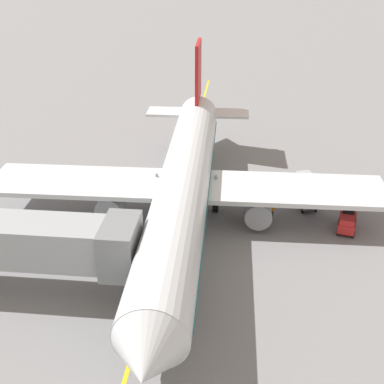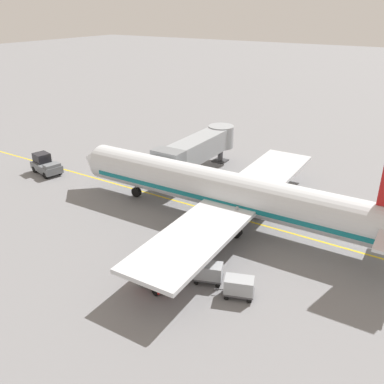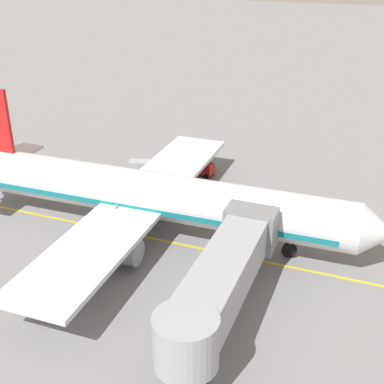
{
  "view_description": "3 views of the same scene",
  "coord_description": "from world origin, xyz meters",
  "px_view_note": "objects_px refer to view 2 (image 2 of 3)",
  "views": [
    {
      "loc": [
        -5.11,
        34.45,
        19.59
      ],
      "look_at": [
        -1.79,
        2.09,
        2.81
      ],
      "focal_mm": 46.98,
      "sensor_mm": 36.0,
      "label": 1
    },
    {
      "loc": [
        -33.13,
        -14.38,
        19.39
      ],
      "look_at": [
        -2.61,
        4.94,
        2.96
      ],
      "focal_mm": 38.66,
      "sensor_mm": 36.0,
      "label": 2
    },
    {
      "loc": [
        31.35,
        17.89,
        20.96
      ],
      "look_at": [
        -3.43,
        4.33,
        2.96
      ],
      "focal_mm": 47.4,
      "sensor_mm": 36.0,
      "label": 3
    }
  ],
  "objects_px": {
    "jet_bridge": "(198,148)",
    "pushback_tractor": "(46,165)",
    "baggage_tug_lead": "(153,278)",
    "ground_crew_wing_walker": "(202,247)",
    "baggage_cart_front": "(208,271)",
    "parked_airliner": "(231,193)",
    "baggage_cart_second_in_train": "(239,286)"
  },
  "relations": [
    {
      "from": "jet_bridge",
      "to": "pushback_tractor",
      "type": "relative_size",
      "value": 3.07
    },
    {
      "from": "baggage_tug_lead",
      "to": "ground_crew_wing_walker",
      "type": "xyz_separation_m",
      "value": [
        5.42,
        -1.07,
        0.24
      ]
    },
    {
      "from": "baggage_tug_lead",
      "to": "baggage_cart_front",
      "type": "xyz_separation_m",
      "value": [
        2.71,
        -3.24,
        0.24
      ]
    },
    {
      "from": "pushback_tractor",
      "to": "ground_crew_wing_walker",
      "type": "bearing_deg",
      "value": -102.4
    },
    {
      "from": "parked_airliner",
      "to": "baggage_cart_second_in_train",
      "type": "relative_size",
      "value": 12.59
    },
    {
      "from": "baggage_cart_front",
      "to": "ground_crew_wing_walker",
      "type": "relative_size",
      "value": 1.75
    },
    {
      "from": "ground_crew_wing_walker",
      "to": "baggage_tug_lead",
      "type": "bearing_deg",
      "value": 168.85
    },
    {
      "from": "parked_airliner",
      "to": "jet_bridge",
      "type": "xyz_separation_m",
      "value": [
        8.91,
        9.12,
        0.27
      ]
    },
    {
      "from": "ground_crew_wing_walker",
      "to": "jet_bridge",
      "type": "bearing_deg",
      "value": 32.62
    },
    {
      "from": "pushback_tractor",
      "to": "baggage_cart_second_in_train",
      "type": "distance_m",
      "value": 32.54
    },
    {
      "from": "baggage_tug_lead",
      "to": "ground_crew_wing_walker",
      "type": "bearing_deg",
      "value": -11.15
    },
    {
      "from": "pushback_tractor",
      "to": "baggage_cart_front",
      "type": "relative_size",
      "value": 1.61
    },
    {
      "from": "jet_bridge",
      "to": "baggage_cart_second_in_train",
      "type": "height_order",
      "value": "jet_bridge"
    },
    {
      "from": "baggage_tug_lead",
      "to": "ground_crew_wing_walker",
      "type": "distance_m",
      "value": 5.53
    },
    {
      "from": "jet_bridge",
      "to": "ground_crew_wing_walker",
      "type": "bearing_deg",
      "value": -147.38
    },
    {
      "from": "baggage_cart_front",
      "to": "baggage_cart_second_in_train",
      "type": "bearing_deg",
      "value": -97.27
    },
    {
      "from": "parked_airliner",
      "to": "pushback_tractor",
      "type": "relative_size",
      "value": 7.8
    },
    {
      "from": "parked_airliner",
      "to": "baggage_tug_lead",
      "type": "xyz_separation_m",
      "value": [
        -12.07,
        0.23,
        -2.47
      ]
    },
    {
      "from": "pushback_tractor",
      "to": "ground_crew_wing_walker",
      "type": "xyz_separation_m",
      "value": [
        -5.8,
        -26.38,
        -0.15
      ]
    },
    {
      "from": "jet_bridge",
      "to": "ground_crew_wing_walker",
      "type": "height_order",
      "value": "jet_bridge"
    },
    {
      "from": "jet_bridge",
      "to": "baggage_cart_second_in_train",
      "type": "xyz_separation_m",
      "value": [
        -18.62,
        -14.89,
        -2.51
      ]
    },
    {
      "from": "ground_crew_wing_walker",
      "to": "pushback_tractor",
      "type": "bearing_deg",
      "value": 77.6
    },
    {
      "from": "parked_airliner",
      "to": "ground_crew_wing_walker",
      "type": "relative_size",
      "value": 22.05
    },
    {
      "from": "jet_bridge",
      "to": "pushback_tractor",
      "type": "xyz_separation_m",
      "value": [
        -9.76,
        16.42,
        -2.36
      ]
    },
    {
      "from": "baggage_tug_lead",
      "to": "baggage_cart_second_in_train",
      "type": "bearing_deg",
      "value": -68.52
    },
    {
      "from": "baggage_cart_front",
      "to": "baggage_cart_second_in_train",
      "type": "height_order",
      "value": "same"
    },
    {
      "from": "ground_crew_wing_walker",
      "to": "baggage_cart_second_in_train",
      "type": "bearing_deg",
      "value": -121.82
    },
    {
      "from": "jet_bridge",
      "to": "ground_crew_wing_walker",
      "type": "distance_m",
      "value": 18.64
    },
    {
      "from": "baggage_tug_lead",
      "to": "ground_crew_wing_walker",
      "type": "relative_size",
      "value": 1.6
    },
    {
      "from": "parked_airliner",
      "to": "pushback_tractor",
      "type": "height_order",
      "value": "parked_airliner"
    },
    {
      "from": "baggage_tug_lead",
      "to": "baggage_cart_front",
      "type": "height_order",
      "value": "baggage_tug_lead"
    },
    {
      "from": "parked_airliner",
      "to": "ground_crew_wing_walker",
      "type": "xyz_separation_m",
      "value": [
        -6.65,
        -0.84,
        -2.23
      ]
    }
  ]
}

